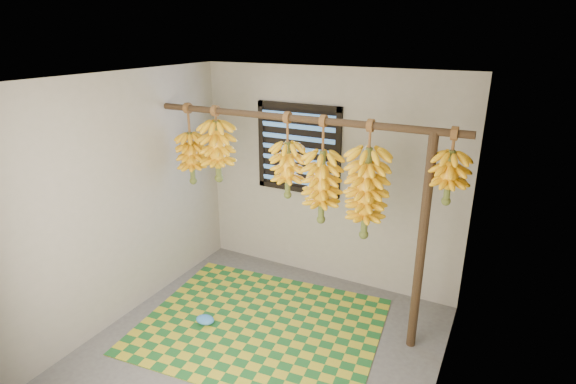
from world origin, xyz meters
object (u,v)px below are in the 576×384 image
Objects in this scene: woven_mat at (260,325)px; banana_bunch_f at (449,177)px; support_post at (421,247)px; banana_bunch_d at (322,187)px; banana_bunch_c at (288,170)px; banana_bunch_a at (192,158)px; plastic_bag at (205,320)px; banana_bunch_e at (366,194)px; banana_bunch_b at (218,151)px.

banana_bunch_f is (1.53, 0.40, 1.64)m from woven_mat.
banana_bunch_f is at bearing 0.00° from support_post.
banana_bunch_c is at bearing 180.00° from banana_bunch_d.
banana_bunch_a reaches higher than woven_mat.
woven_mat is 1.51m from banana_bunch_d.
banana_bunch_f is at bearing 17.14° from plastic_bag.
plastic_bag is 1.70m from banana_bunch_c.
banana_bunch_e is at bearing 0.00° from banana_bunch_d.
banana_bunch_b is (-0.20, 0.62, 1.55)m from plastic_bag.
banana_bunch_d is at bearing 0.00° from banana_bunch_a.
woven_mat is at bearing -155.29° from banana_bunch_e.
plastic_bag is 0.20× the size of banana_bunch_d.
banana_bunch_a and banana_bunch_d have the same top height.
banana_bunch_c is at bearing 46.46° from plastic_bag.
banana_bunch_f is (2.22, 0.00, 0.05)m from banana_bunch_b.
banana_bunch_a is 1.13m from banana_bunch_c.
woven_mat is 1.69m from banana_bunch_e.
banana_bunch_c is (0.59, 0.62, 1.46)m from plastic_bag.
banana_bunch_f is (0.15, 0.00, 0.65)m from support_post.
woven_mat is 2.28m from banana_bunch_f.
plastic_bag reaches higher than woven_mat.
banana_bunch_e is at bearing 24.71° from woven_mat.
banana_bunch_e and banana_bunch_f have the same top height.
banana_bunch_d and banana_bunch_f have the same top height.
banana_bunch_e is at bearing 0.00° from banana_bunch_b.
banana_bunch_d reaches higher than woven_mat.
banana_bunch_e reaches higher than support_post.
banana_bunch_d is (0.94, 0.62, 1.35)m from plastic_bag.
woven_mat is 3.63× the size of banana_bunch_f.
banana_bunch_d is at bearing 33.48° from plastic_bag.
banana_bunch_b and banana_bunch_c have the same top height.
banana_bunch_b is at bearing -180.00° from banana_bunch_c.
banana_bunch_b is at bearing 180.00° from banana_bunch_f.
support_post is 0.89× the size of woven_mat.
banana_bunch_a is at bearing 180.00° from banana_bunch_d.
banana_bunch_d is at bearing 41.77° from woven_mat.
banana_bunch_e is (0.77, -0.00, -0.11)m from banana_bunch_c.
banana_bunch_c is 0.37m from banana_bunch_d.
banana_bunch_a and banana_bunch_e have the same top height.
support_post is at bearing 0.00° from banana_bunch_e.
banana_bunch_c and banana_bunch_d have the same top height.
banana_bunch_b is at bearing 150.27° from woven_mat.
banana_bunch_f is at bearing 0.00° from banana_bunch_e.
banana_bunch_c is 0.76× the size of banana_bunch_e.
woven_mat is at bearing -29.73° from banana_bunch_b.
banana_bunch_b is at bearing 107.66° from plastic_bag.
support_post reaches higher than woven_mat.
support_post is 2.37× the size of banana_bunch_a.
plastic_bag is at bearing -161.58° from support_post.
banana_bunch_c reaches higher than plastic_bag.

